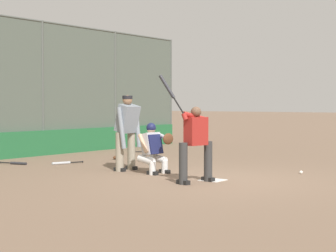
% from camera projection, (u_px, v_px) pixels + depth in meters
% --- Properties ---
extents(ground_plane, '(160.00, 160.00, 0.00)m').
position_uv_depth(ground_plane, '(213.00, 180.00, 11.02)').
color(ground_plane, '#7A604C').
extents(home_plate_marker, '(0.43, 0.43, 0.01)m').
position_uv_depth(home_plate_marker, '(213.00, 180.00, 11.02)').
color(home_plate_marker, white).
rests_on(home_plate_marker, ground_plane).
extents(padding_wall, '(15.19, 0.18, 0.72)m').
position_uv_depth(padding_wall, '(1.00, 146.00, 15.14)').
color(padding_wall, '#236638').
rests_on(padding_wall, ground_plane).
extents(bleachers_beyond, '(10.85, 1.95, 1.16)m').
position_uv_depth(bleachers_beyond, '(29.00, 137.00, 18.68)').
color(bleachers_beyond, slate).
rests_on(bleachers_beyond, ground_plane).
extents(batter_at_plate, '(0.86, 0.79, 2.06)m').
position_uv_depth(batter_at_plate, '(195.00, 141.00, 10.65)').
color(batter_at_plate, '#333333').
rests_on(batter_at_plate, ground_plane).
extents(catcher_behind_plate, '(0.58, 0.71, 1.09)m').
position_uv_depth(catcher_behind_plate, '(154.00, 147.00, 12.07)').
color(catcher_behind_plate, silver).
rests_on(catcher_behind_plate, ground_plane).
extents(umpire_home, '(0.69, 0.41, 1.70)m').
position_uv_depth(umpire_home, '(127.00, 130.00, 12.58)').
color(umpire_home, gray).
rests_on(umpire_home, ground_plane).
extents(spare_bat_by_padding, '(0.68, 0.53, 0.07)m').
position_uv_depth(spare_bat_by_padding, '(147.00, 151.00, 17.23)').
color(spare_bat_by_padding, black).
rests_on(spare_bat_by_padding, ground_plane).
extents(spare_bat_third_base_side, '(0.26, 0.80, 0.07)m').
position_uv_depth(spare_bat_third_base_side, '(16.00, 163.00, 13.86)').
color(spare_bat_third_base_side, black).
rests_on(spare_bat_third_base_side, ground_plane).
extents(spare_bat_first_base_side, '(0.82, 0.31, 0.07)m').
position_uv_depth(spare_bat_first_base_side, '(64.00, 163.00, 13.92)').
color(spare_bat_first_base_side, black).
rests_on(spare_bat_first_base_side, ground_plane).
extents(fielding_glove_on_dirt, '(0.29, 0.22, 0.11)m').
position_uv_depth(fielding_glove_on_dirt, '(117.00, 157.00, 15.15)').
color(fielding_glove_on_dirt, '#56331E').
rests_on(fielding_glove_on_dirt, ground_plane).
extents(baseball_loose, '(0.07, 0.07, 0.07)m').
position_uv_depth(baseball_loose, '(301.00, 172.00, 12.00)').
color(baseball_loose, white).
rests_on(baseball_loose, ground_plane).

